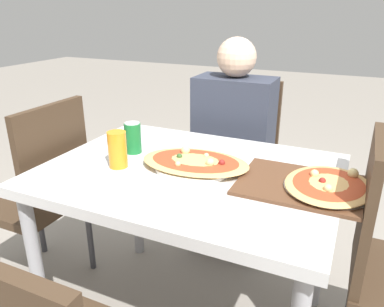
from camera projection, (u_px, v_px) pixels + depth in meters
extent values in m
cube|color=silver|center=(190.00, 174.00, 1.37)|extent=(1.05, 0.79, 0.04)
cylinder|color=#99999E|center=(38.00, 275.00, 1.40)|extent=(0.05, 0.05, 0.69)
cylinder|color=#99999E|center=(136.00, 196.00, 1.98)|extent=(0.05, 0.05, 0.69)
cylinder|color=#99999E|center=(322.00, 240.00, 1.61)|extent=(0.05, 0.05, 0.69)
cube|color=#3F2D1E|center=(233.00, 172.00, 2.04)|extent=(0.40, 0.40, 0.04)
cube|color=#3F2D1E|center=(246.00, 119.00, 2.11)|extent=(0.38, 0.03, 0.45)
cylinder|color=#38383D|center=(252.00, 230.00, 1.92)|extent=(0.03, 0.03, 0.42)
cylinder|color=#38383D|center=(192.00, 216.00, 2.05)|extent=(0.03, 0.03, 0.42)
cylinder|color=#38383D|center=(269.00, 201.00, 2.20)|extent=(0.03, 0.03, 0.42)
cylinder|color=#38383D|center=(215.00, 190.00, 2.34)|extent=(0.03, 0.03, 0.42)
cube|color=#3F2D1E|center=(31.00, 201.00, 1.73)|extent=(0.40, 0.40, 0.04)
cube|color=#3F2D1E|center=(55.00, 158.00, 1.57)|extent=(0.03, 0.38, 0.45)
cylinder|color=#38383D|center=(39.00, 218.00, 2.03)|extent=(0.03, 0.03, 0.42)
cylinder|color=#38383D|center=(38.00, 274.00, 1.61)|extent=(0.03, 0.03, 0.42)
cylinder|color=#38383D|center=(90.00, 233.00, 1.89)|extent=(0.03, 0.03, 0.42)
cube|color=#3F2D1E|center=(367.00, 206.00, 1.19)|extent=(0.03, 0.38, 0.45)
cylinder|color=#38383D|center=(352.00, 292.00, 1.50)|extent=(0.03, 0.03, 0.42)
cylinder|color=#2D2D38|center=(240.00, 219.00, 1.99)|extent=(0.10, 0.10, 0.46)
cylinder|color=#2D2D38|center=(210.00, 212.00, 2.05)|extent=(0.10, 0.10, 0.46)
cube|color=#333847|center=(234.00, 126.00, 1.92)|extent=(0.39, 0.22, 0.50)
sphere|color=beige|center=(237.00, 57.00, 1.79)|extent=(0.19, 0.19, 0.19)
cylinder|color=white|center=(195.00, 166.00, 1.37)|extent=(0.29, 0.29, 0.01)
ellipsoid|color=#E0AD66|center=(195.00, 162.00, 1.37)|extent=(0.42, 0.29, 0.02)
ellipsoid|color=#B24223|center=(195.00, 160.00, 1.36)|extent=(0.34, 0.23, 0.01)
sphere|color=beige|center=(206.00, 156.00, 1.39)|extent=(0.02, 0.02, 0.02)
sphere|color=maroon|center=(222.00, 163.00, 1.33)|extent=(0.02, 0.02, 0.02)
sphere|color=#335928|center=(179.00, 156.00, 1.39)|extent=(0.02, 0.02, 0.02)
sphere|color=beige|center=(185.00, 150.00, 1.43)|extent=(0.04, 0.04, 0.04)
sphere|color=beige|center=(210.00, 162.00, 1.32)|extent=(0.03, 0.03, 0.03)
sphere|color=beige|center=(178.00, 164.00, 1.32)|extent=(0.02, 0.02, 0.02)
cylinder|color=#197233|center=(133.00, 138.00, 1.50)|extent=(0.07, 0.07, 0.12)
cylinder|color=silver|center=(132.00, 123.00, 1.48)|extent=(0.06, 0.06, 0.00)
cylinder|color=orange|center=(117.00, 150.00, 1.36)|extent=(0.07, 0.07, 0.13)
cube|color=brown|center=(299.00, 185.00, 1.23)|extent=(0.39, 0.31, 0.01)
cylinder|color=white|center=(328.00, 190.00, 1.20)|extent=(0.28, 0.28, 0.01)
ellipsoid|color=#E0AD66|center=(328.00, 185.00, 1.19)|extent=(0.30, 0.34, 0.02)
ellipsoid|color=#B24223|center=(329.00, 183.00, 1.19)|extent=(0.24, 0.28, 0.01)
sphere|color=maroon|center=(322.00, 181.00, 1.19)|extent=(0.02, 0.02, 0.02)
sphere|color=beige|center=(328.00, 188.00, 1.14)|extent=(0.03, 0.03, 0.03)
sphere|color=beige|center=(353.00, 173.00, 1.23)|extent=(0.04, 0.04, 0.04)
sphere|color=beige|center=(315.00, 174.00, 1.24)|extent=(0.03, 0.03, 0.03)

